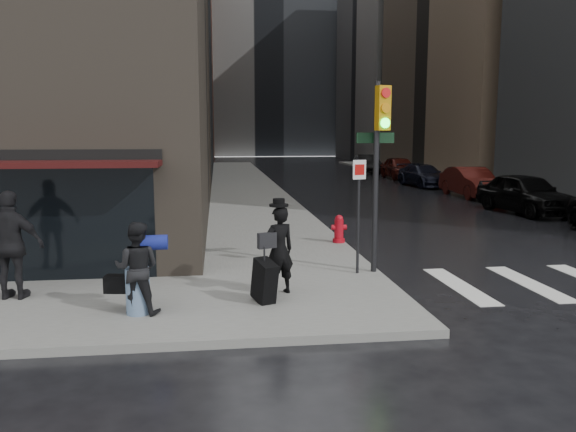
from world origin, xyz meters
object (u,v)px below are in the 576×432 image
Objects in this scene: parked_car_2 at (471,182)px; parked_car_5 at (367,164)px; man_overcoat at (276,255)px; parked_car_3 at (423,175)px; parked_car_1 at (525,193)px; traffic_light at (377,151)px; man_greycoat at (12,245)px; parked_car_4 at (399,168)px; man_jeans at (137,268)px; fire_hydrant at (339,230)px.

parked_car_2 reaches higher than parked_car_5.
man_overcoat reaches higher than parked_car_3.
parked_car_1 reaches higher than parked_car_3.
traffic_light is 0.90× the size of parked_car_2.
man_greycoat is at bearing -152.87° from parked_car_1.
parked_car_3 is at bearing -92.72° from parked_car_4.
parked_car_5 is (13.86, 36.03, -0.19)m from man_jeans.
man_greycoat reaches higher than man_overcoat.
man_greycoat is 23.73m from parked_car_2.
man_jeans reaches higher than parked_car_1.
fire_hydrant is 20.29m from parked_car_3.
man_greycoat reaches higher than parked_car_3.
man_overcoat is 0.39× the size of parked_car_1.
parked_car_5 is at bearing 84.48° from parked_car_1.
parked_car_2 is (16.89, 16.67, -0.41)m from man_greycoat.
man_overcoat reaches higher than parked_car_4.
parked_car_5 is at bearing -129.61° from man_overcoat.
parked_car_3 is (14.17, 23.93, -0.28)m from man_jeans.
traffic_light reaches higher than man_greycoat.
fire_hydrant is (7.30, 4.69, -0.67)m from man_greycoat.
man_greycoat reaches higher than parked_car_2.
parked_car_1 reaches higher than fire_hydrant.
parked_car_4 is (0.65, 18.15, -0.02)m from parked_car_1.
man_overcoat reaches higher than parked_car_2.
parked_car_5 is at bearing 98.66° from parked_car_4.
traffic_light is at bearing -146.00° from man_jeans.
man_greycoat is 0.42× the size of parked_car_1.
traffic_light is 18.37m from parked_car_2.
parked_car_2 is 6.06m from parked_car_3.
traffic_light is at bearing -89.36° from fire_hydrant.
parked_car_1 is at bearing -94.33° from parked_car_2.
parked_car_4 is (9.77, 24.07, 0.30)m from fire_hydrant.
parked_car_3 is at bearing -84.85° from parked_car_5.
man_greycoat is 8.70m from fire_hydrant.
fire_hydrant is (-0.04, 3.58, -2.37)m from traffic_light.
parked_car_5 is (-0.10, 24.20, -0.06)m from parked_car_1.
parked_car_1 is 6.07m from parked_car_2.
parked_car_5 is (-0.58, 18.15, -0.01)m from parked_car_2.
parked_car_4 reaches higher than fire_hydrant.
fire_hydrant is 0.16× the size of parked_car_1.
parked_car_3 is (0.20, 12.10, -0.15)m from parked_car_1.
man_overcoat is at bearing -176.33° from man_greycoat.
parked_car_2 is 18.16m from parked_car_5.
man_overcoat is at bearing -122.33° from parked_car_3.
man_jeans is at bearing -145.49° from parked_car_1.
parked_car_3 is at bearing -117.80° from man_greycoat.
fire_hydrant is at bearing -102.96° from parked_car_5.
traffic_light is at bearing -118.78° from parked_car_3.
parked_car_3 is at bearing 92.72° from parked_car_2.
parked_car_1 is (11.47, 11.02, -0.12)m from man_overcoat.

